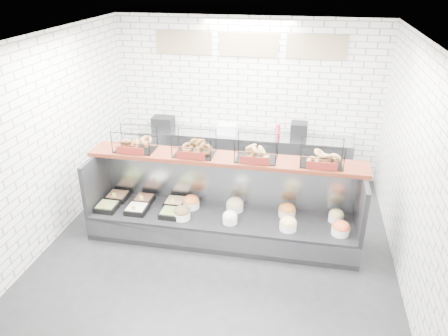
# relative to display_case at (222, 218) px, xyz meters

# --- Properties ---
(ground) EXTENTS (5.50, 5.50, 0.00)m
(ground) POSITION_rel_display_case_xyz_m (0.00, -0.34, -0.33)
(ground) COLOR black
(ground) RESTS_ON ground
(room_shell) EXTENTS (5.02, 5.51, 3.01)m
(room_shell) POSITION_rel_display_case_xyz_m (0.00, 0.26, 1.73)
(room_shell) COLOR white
(room_shell) RESTS_ON ground
(display_case) EXTENTS (4.00, 0.90, 1.20)m
(display_case) POSITION_rel_display_case_xyz_m (0.00, 0.00, 0.00)
(display_case) COLOR black
(display_case) RESTS_ON ground
(bagel_shelf) EXTENTS (4.10, 0.50, 0.40)m
(bagel_shelf) POSITION_rel_display_case_xyz_m (0.00, 0.17, 1.04)
(bagel_shelf) COLOR #4C1B10
(bagel_shelf) RESTS_ON display_case
(prep_counter) EXTENTS (4.00, 0.60, 1.20)m
(prep_counter) POSITION_rel_display_case_xyz_m (-0.01, 2.09, 0.14)
(prep_counter) COLOR #93969B
(prep_counter) RESTS_ON ground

